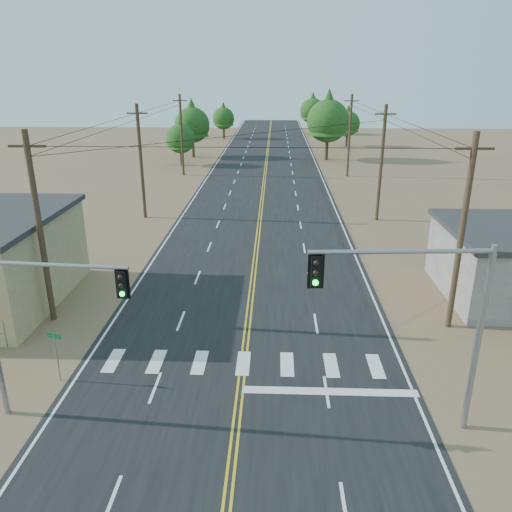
{
  "coord_description": "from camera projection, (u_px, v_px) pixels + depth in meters",
  "views": [
    {
      "loc": [
        1.35,
        -11.61,
        12.53
      ],
      "look_at": [
        0.4,
        12.75,
        3.5
      ],
      "focal_mm": 35.0,
      "sensor_mm": 36.0,
      "label": 1
    }
  ],
  "objects": [
    {
      "name": "utility_pole_right_mid",
      "position": [
        381.0,
        163.0,
        43.1
      ],
      "size": [
        1.8,
        0.3,
        10.0
      ],
      "color": "#4C3826",
      "rests_on": "ground"
    },
    {
      "name": "signal_mast_right",
      "position": [
        431.0,
        310.0,
        16.96
      ],
      "size": [
        6.21,
        0.78,
        7.24
      ],
      "rotation": [
        0.0,
        0.0,
        0.07
      ],
      "color": "gray",
      "rests_on": "ground"
    },
    {
      "name": "utility_pole_left_mid",
      "position": [
        141.0,
        161.0,
        43.87
      ],
      "size": [
        1.8,
        0.3,
        10.0
      ],
      "color": "#4C3826",
      "rests_on": "ground"
    },
    {
      "name": "tree_right_far",
      "position": [
        313.0,
        108.0,
        104.93
      ],
      "size": [
        5.19,
        5.19,
        8.65
      ],
      "color": "#3F2D1E",
      "rests_on": "ground"
    },
    {
      "name": "tree_right_mid",
      "position": [
        348.0,
        121.0,
        87.29
      ],
      "size": [
        4.32,
        4.32,
        7.19
      ],
      "color": "#3F2D1E",
      "rests_on": "ground"
    },
    {
      "name": "tree_right_near",
      "position": [
        328.0,
        117.0,
        73.26
      ],
      "size": [
        6.2,
        6.2,
        10.34
      ],
      "color": "#3F2D1E",
      "rests_on": "ground"
    },
    {
      "name": "road",
      "position": [
        259.0,
        225.0,
        43.39
      ],
      "size": [
        15.0,
        200.0,
        0.02
      ],
      "primitive_type": "cube",
      "color": "black",
      "rests_on": "ground"
    },
    {
      "name": "utility_pole_left_far",
      "position": [
        182.0,
        134.0,
        62.61
      ],
      "size": [
        1.8,
        0.3,
        10.0
      ],
      "color": "#4C3826",
      "rests_on": "ground"
    },
    {
      "name": "street_sign",
      "position": [
        56.0,
        349.0,
        20.99
      ],
      "size": [
        0.67,
        0.21,
        2.31
      ],
      "rotation": [
        0.0,
        0.0,
        -0.27
      ],
      "color": "gray",
      "rests_on": "ground"
    },
    {
      "name": "utility_pole_left_near",
      "position": [
        40.0,
        228.0,
        25.13
      ],
      "size": [
        1.8,
        0.3,
        10.0
      ],
      "color": "#4C3826",
      "rests_on": "ground"
    },
    {
      "name": "utility_pole_right_near",
      "position": [
        462.0,
        233.0,
        24.36
      ],
      "size": [
        1.8,
        0.3,
        10.0
      ],
      "color": "#4C3826",
      "rests_on": "ground"
    },
    {
      "name": "tree_left_far",
      "position": [
        223.0,
        116.0,
        97.84
      ],
      "size": [
        4.25,
        4.25,
        7.08
      ],
      "color": "#3F2D1E",
      "rests_on": "ground"
    },
    {
      "name": "tree_left_mid",
      "position": [
        192.0,
        121.0,
        75.83
      ],
      "size": [
        5.33,
        5.33,
        8.88
      ],
      "color": "#3F2D1E",
      "rests_on": "ground"
    },
    {
      "name": "tree_left_near",
      "position": [
        180.0,
        136.0,
        69.59
      ],
      "size": [
        4.05,
        4.05,
        6.75
      ],
      "color": "#3F2D1E",
      "rests_on": "ground"
    },
    {
      "name": "ground",
      "position": [
        227.0,
        507.0,
        15.28
      ],
      "size": [
        220.0,
        220.0,
        0.0
      ],
      "primitive_type": "plane",
      "color": "olive",
      "rests_on": "ground"
    },
    {
      "name": "signal_mast_left",
      "position": [
        29.0,
        314.0,
        17.8
      ],
      "size": [
        5.56,
        0.73,
        6.51
      ],
      "rotation": [
        0.0,
        0.0,
        -0.07
      ],
      "color": "gray",
      "rests_on": "ground"
    },
    {
      "name": "utility_pole_right_far",
      "position": [
        350.0,
        135.0,
        61.84
      ],
      "size": [
        1.8,
        0.3,
        10.0
      ],
      "color": "#4C3826",
      "rests_on": "ground"
    }
  ]
}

